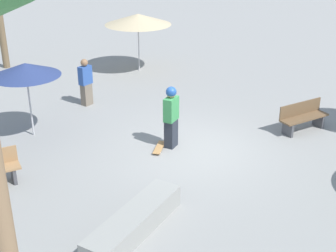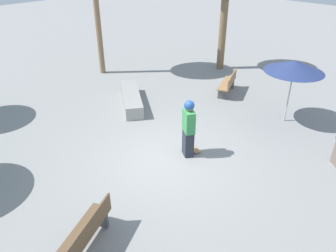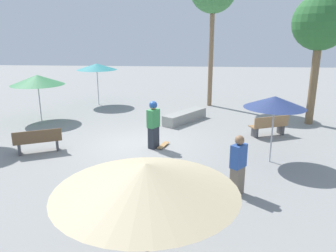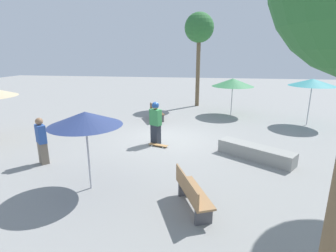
# 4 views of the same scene
# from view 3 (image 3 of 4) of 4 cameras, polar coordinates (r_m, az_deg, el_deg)

# --- Properties ---
(ground_plane) EXTENTS (60.00, 60.00, 0.00)m
(ground_plane) POSITION_cam_3_polar(r_m,az_deg,el_deg) (12.38, -4.76, -3.32)
(ground_plane) COLOR gray
(skater_main) EXTENTS (0.53, 0.46, 1.75)m
(skater_main) POSITION_cam_3_polar(r_m,az_deg,el_deg) (11.77, -2.56, 0.52)
(skater_main) COLOR #282D38
(skater_main) RESTS_ON ground_plane
(skateboard) EXTENTS (0.82, 0.42, 0.07)m
(skateboard) POSITION_cam_3_polar(r_m,az_deg,el_deg) (12.16, -0.84, -3.34)
(skateboard) COLOR #B7844C
(skateboard) RESTS_ON ground_plane
(concrete_ledge) EXTENTS (2.57, 2.05, 0.48)m
(concrete_ledge) POSITION_cam_3_polar(r_m,az_deg,el_deg) (15.56, 2.99, 1.64)
(concrete_ledge) COLOR gray
(concrete_ledge) RESTS_ON ground_plane
(bench_near) EXTENTS (1.03, 1.64, 0.85)m
(bench_near) POSITION_cam_3_polar(r_m,az_deg,el_deg) (13.92, 17.20, 0.02)
(bench_near) COLOR #47474C
(bench_near) RESTS_ON ground_plane
(bench_far) EXTENTS (1.10, 1.63, 0.85)m
(bench_far) POSITION_cam_3_polar(r_m,az_deg,el_deg) (12.32, -21.71, -2.44)
(bench_far) COLOR #47474C
(bench_far) RESTS_ON ground_plane
(shade_umbrella_navy) EXTENTS (1.92, 1.92, 2.18)m
(shade_umbrella_navy) POSITION_cam_3_polar(r_m,az_deg,el_deg) (10.75, 18.12, 3.98)
(shade_umbrella_navy) COLOR #B7B7BC
(shade_umbrella_navy) RESTS_ON ground_plane
(shade_umbrella_green) EXTENTS (2.46, 2.46, 2.19)m
(shade_umbrella_green) POSITION_cam_3_polar(r_m,az_deg,el_deg) (16.54, -21.80, 7.47)
(shade_umbrella_green) COLOR #B7B7BC
(shade_umbrella_green) RESTS_ON ground_plane
(shade_umbrella_tan) EXTENTS (2.67, 2.67, 2.33)m
(shade_umbrella_tan) POSITION_cam_3_polar(r_m,az_deg,el_deg) (4.65, -3.89, -8.99)
(shade_umbrella_tan) COLOR #B7B7BC
(shade_umbrella_tan) RESTS_ON ground_plane
(shade_umbrella_teal) EXTENTS (2.27, 2.27, 2.39)m
(shade_umbrella_teal) POSITION_cam_3_polar(r_m,az_deg,el_deg) (19.37, -12.31, 10.05)
(shade_umbrella_teal) COLOR #B7B7BC
(shade_umbrella_teal) RESTS_ON ground_plane
(palm_tree_center_right) EXTENTS (2.39, 2.39, 5.70)m
(palm_tree_center_right) POSITION_cam_3_polar(r_m,az_deg,el_deg) (16.09, 25.03, 15.75)
(palm_tree_center_right) COLOR brown
(palm_tree_center_right) RESTS_ON ground_plane
(bystander_watching) EXTENTS (0.49, 0.47, 1.60)m
(bystander_watching) POSITION_cam_3_polar(r_m,az_deg,el_deg) (8.65, 12.10, -6.68)
(bystander_watching) COLOR #726656
(bystander_watching) RESTS_ON ground_plane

